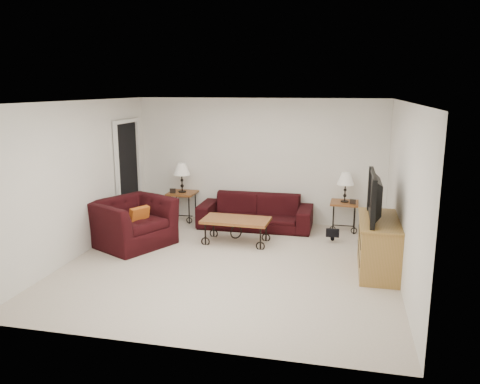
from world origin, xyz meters
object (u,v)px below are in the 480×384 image
lamp_left (182,178)px  television (381,196)px  tv_stand (379,245)px  side_table_right (344,216)px  armchair (133,223)px  backpack (333,229)px  lamp_right (345,187)px  sofa (255,212)px  side_table_left (183,206)px  coffee_table (236,231)px

lamp_left → television: size_ratio=0.50×
lamp_left → tv_stand: size_ratio=0.45×
lamp_left → side_table_right: bearing=0.0°
side_table_right → armchair: (-3.58, -1.68, 0.12)m
armchair → side_table_right: bearing=-37.4°
backpack → lamp_right: bearing=90.5°
lamp_left → lamp_right: 3.26m
sofa → tv_stand: bearing=-39.3°
television → lamp_right: bearing=-166.0°
side_table_right → tv_stand: 2.07m
armchair → backpack: bearing=-46.5°
side_table_right → television: size_ratio=0.47×
sofa → armchair: armchair is taller
side_table_left → coffee_table: (1.41, -1.18, -0.08)m
sofa → television: (2.20, -1.82, 0.83)m
sofa → armchair: 2.41m
television → side_table_right: bearing=-166.0°
lamp_right → television: television is taller
television → sofa: bearing=-129.6°
sofa → television: 2.97m
sofa → side_table_right: (1.70, 0.18, -0.04)m
lamp_left → coffee_table: (1.41, -1.18, -0.68)m
side_table_left → lamp_right: bearing=0.0°
side_table_left → armchair: armchair is taller
sofa → tv_stand: tv_stand is taller
sofa → side_table_left: sofa is taller
armchair → television: television is taller
lamp_left → armchair: bearing=-100.9°
coffee_table → backpack: backpack is taller
lamp_left → coffee_table: bearing=-40.0°
side_table_right → tv_stand: bearing=-75.4°
television → backpack: 1.73m
lamp_left → coffee_table: 1.96m
lamp_left → backpack: size_ratio=1.31×
lamp_right → armchair: lamp_right is taller
side_table_left → lamp_left: size_ratio=1.00×
armchair → coffee_table: bearing=-46.5°
tv_stand → coffee_table: bearing=161.0°
armchair → tv_stand: size_ratio=0.93×
side_table_right → backpack: (-0.18, -0.70, -0.05)m
side_table_left → television: bearing=-28.0°
side_table_left → backpack: (3.08, -0.70, -0.07)m
lamp_right → tv_stand: bearing=-75.4°
sofa → backpack: sofa is taller
side_table_right → tv_stand: tv_stand is taller
tv_stand → backpack: (-0.70, 1.30, -0.17)m
lamp_left → backpack: lamp_left is taller
side_table_right → lamp_right: 0.57m
side_table_right → tv_stand: size_ratio=0.42×
lamp_right → television: bearing=-76.0°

